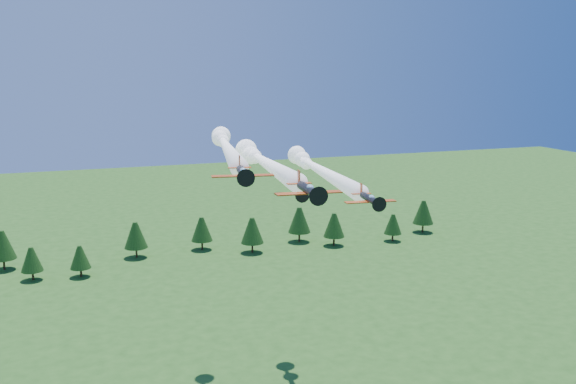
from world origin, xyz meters
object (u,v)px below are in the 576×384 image
object	(u,v)px
plane_right	(317,168)
plane_slot	(298,191)
plane_left	(226,146)
plane_lead	(264,162)

from	to	relation	value
plane_right	plane_slot	bearing A→B (deg)	-111.47
plane_right	plane_left	bearing A→B (deg)	-176.35
plane_slot	plane_left	bearing A→B (deg)	114.93
plane_lead	plane_right	size ratio (longest dim) A/B	0.86
plane_left	plane_slot	size ratio (longest dim) A/B	6.53
plane_right	plane_slot	distance (m)	23.93
plane_lead	plane_slot	world-z (taller)	plane_lead
plane_lead	plane_right	bearing A→B (deg)	44.37
plane_right	plane_slot	xyz separation A→B (m)	(-11.37, -21.06, 0.49)
plane_lead	plane_right	distance (m)	17.69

